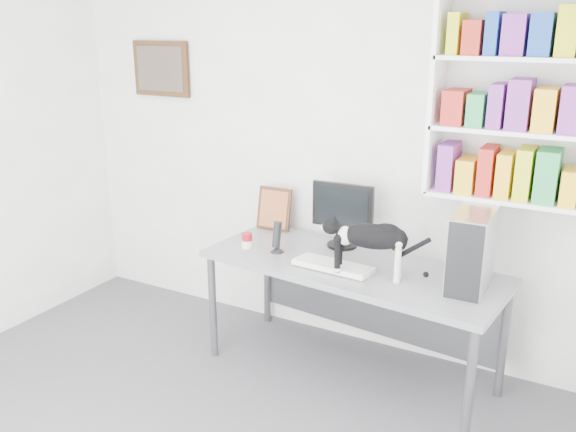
{
  "coord_description": "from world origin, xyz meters",
  "views": [
    {
      "loc": [
        1.89,
        -1.81,
        2.23
      ],
      "look_at": [
        0.06,
        1.53,
        1.03
      ],
      "focal_mm": 38.0,
      "sensor_mm": 36.0,
      "label": 1
    }
  ],
  "objects_px": {
    "pc_tower": "(472,249)",
    "soup_can": "(247,240)",
    "desk": "(350,320)",
    "cat": "(371,250)",
    "leaning_print": "(274,208)",
    "speaker": "(277,236)",
    "monitor": "(343,215)",
    "keyboard": "(333,266)",
    "bookshelf": "(525,96)"
  },
  "relations": [
    {
      "from": "bookshelf",
      "to": "leaning_print",
      "type": "bearing_deg",
      "value": 179.35
    },
    {
      "from": "keyboard",
      "to": "leaning_print",
      "type": "relative_size",
      "value": 1.53
    },
    {
      "from": "desk",
      "to": "pc_tower",
      "type": "xyz_separation_m",
      "value": [
        0.73,
        0.01,
        0.62
      ]
    },
    {
      "from": "bookshelf",
      "to": "soup_can",
      "type": "xyz_separation_m",
      "value": [
        -1.6,
        -0.41,
        -1.01
      ]
    },
    {
      "from": "desk",
      "to": "keyboard",
      "type": "relative_size",
      "value": 3.88
    },
    {
      "from": "bookshelf",
      "to": "monitor",
      "type": "distance_m",
      "value": 1.34
    },
    {
      "from": "monitor",
      "to": "cat",
      "type": "xyz_separation_m",
      "value": [
        0.36,
        -0.42,
        -0.05
      ]
    },
    {
      "from": "keyboard",
      "to": "leaning_print",
      "type": "height_order",
      "value": "leaning_print"
    },
    {
      "from": "pc_tower",
      "to": "leaning_print",
      "type": "bearing_deg",
      "value": 165.44
    },
    {
      "from": "speaker",
      "to": "cat",
      "type": "height_order",
      "value": "cat"
    },
    {
      "from": "pc_tower",
      "to": "soup_can",
      "type": "xyz_separation_m",
      "value": [
        -1.46,
        -0.08,
        -0.17
      ]
    },
    {
      "from": "speaker",
      "to": "pc_tower",
      "type": "bearing_deg",
      "value": 15.81
    },
    {
      "from": "bookshelf",
      "to": "cat",
      "type": "relative_size",
      "value": 2.17
    },
    {
      "from": "monitor",
      "to": "keyboard",
      "type": "bearing_deg",
      "value": -76.74
    },
    {
      "from": "pc_tower",
      "to": "cat",
      "type": "xyz_separation_m",
      "value": [
        -0.54,
        -0.17,
        -0.05
      ]
    },
    {
      "from": "leaning_print",
      "to": "monitor",
      "type": "bearing_deg",
      "value": -12.11
    },
    {
      "from": "cat",
      "to": "bookshelf",
      "type": "bearing_deg",
      "value": 22.09
    },
    {
      "from": "keyboard",
      "to": "pc_tower",
      "type": "relative_size",
      "value": 1.09
    },
    {
      "from": "monitor",
      "to": "leaning_print",
      "type": "distance_m",
      "value": 0.6
    },
    {
      "from": "speaker",
      "to": "leaning_print",
      "type": "xyz_separation_m",
      "value": [
        -0.25,
        0.41,
        0.05
      ]
    },
    {
      "from": "pc_tower",
      "to": "cat",
      "type": "bearing_deg",
      "value": -164.32
    },
    {
      "from": "desk",
      "to": "speaker",
      "type": "relative_size",
      "value": 8.68
    },
    {
      "from": "desk",
      "to": "cat",
      "type": "distance_m",
      "value": 0.62
    },
    {
      "from": "keyboard",
      "to": "soup_can",
      "type": "distance_m",
      "value": 0.66
    },
    {
      "from": "cat",
      "to": "monitor",
      "type": "bearing_deg",
      "value": 117.32
    },
    {
      "from": "desk",
      "to": "cat",
      "type": "bearing_deg",
      "value": -34.56
    },
    {
      "from": "desk",
      "to": "soup_can",
      "type": "distance_m",
      "value": 0.86
    },
    {
      "from": "leaning_print",
      "to": "speaker",
      "type": "bearing_deg",
      "value": -60.35
    },
    {
      "from": "speaker",
      "to": "bookshelf",
      "type": "bearing_deg",
      "value": 28.86
    },
    {
      "from": "speaker",
      "to": "desk",
      "type": "bearing_deg",
      "value": 18.04
    },
    {
      "from": "cat",
      "to": "pc_tower",
      "type": "bearing_deg",
      "value": 3.22
    },
    {
      "from": "speaker",
      "to": "soup_can",
      "type": "distance_m",
      "value": 0.23
    },
    {
      "from": "desk",
      "to": "speaker",
      "type": "bearing_deg",
      "value": -169.36
    },
    {
      "from": "monitor",
      "to": "leaning_print",
      "type": "height_order",
      "value": "monitor"
    },
    {
      "from": "keyboard",
      "to": "pc_tower",
      "type": "xyz_separation_m",
      "value": [
        0.8,
        0.14,
        0.21
      ]
    },
    {
      "from": "monitor",
      "to": "keyboard",
      "type": "xyz_separation_m",
      "value": [
        0.11,
        -0.39,
        -0.21
      ]
    },
    {
      "from": "bookshelf",
      "to": "speaker",
      "type": "height_order",
      "value": "bookshelf"
    },
    {
      "from": "leaning_print",
      "to": "soup_can",
      "type": "height_order",
      "value": "leaning_print"
    },
    {
      "from": "monitor",
      "to": "leaning_print",
      "type": "xyz_separation_m",
      "value": [
        -0.59,
        0.1,
        -0.06
      ]
    },
    {
      "from": "desk",
      "to": "keyboard",
      "type": "distance_m",
      "value": 0.44
    },
    {
      "from": "desk",
      "to": "speaker",
      "type": "xyz_separation_m",
      "value": [
        -0.51,
        -0.04,
        0.51
      ]
    },
    {
      "from": "leaning_print",
      "to": "bookshelf",
      "type": "bearing_deg",
      "value": -2.95
    },
    {
      "from": "speaker",
      "to": "soup_can",
      "type": "relative_size",
      "value": 2.1
    },
    {
      "from": "desk",
      "to": "pc_tower",
      "type": "distance_m",
      "value": 0.95
    },
    {
      "from": "desk",
      "to": "pc_tower",
      "type": "bearing_deg",
      "value": 6.82
    },
    {
      "from": "speaker",
      "to": "cat",
      "type": "distance_m",
      "value": 0.71
    },
    {
      "from": "soup_can",
      "to": "cat",
      "type": "bearing_deg",
      "value": -5.23
    },
    {
      "from": "desk",
      "to": "leaning_print",
      "type": "relative_size",
      "value": 5.92
    },
    {
      "from": "pc_tower",
      "to": "leaning_print",
      "type": "xyz_separation_m",
      "value": [
        -1.49,
        0.35,
        -0.06
      ]
    },
    {
      "from": "soup_can",
      "to": "monitor",
      "type": "bearing_deg",
      "value": 31.19
    }
  ]
}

